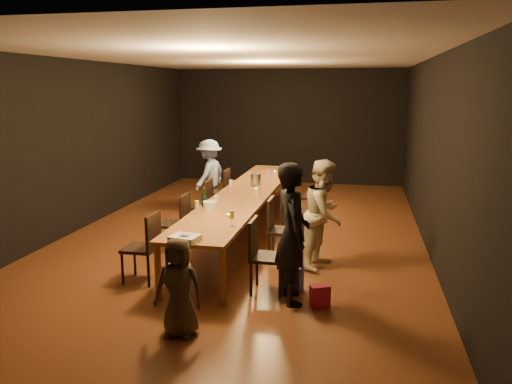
% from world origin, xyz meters
% --- Properties ---
extents(ground, '(10.00, 10.00, 0.00)m').
position_xyz_m(ground, '(0.00, 0.00, 0.00)').
color(ground, '#402210').
rests_on(ground, ground).
extents(room_shell, '(6.04, 10.04, 3.02)m').
position_xyz_m(room_shell, '(0.00, 0.00, 2.08)').
color(room_shell, black).
rests_on(room_shell, ground).
extents(table, '(0.90, 6.00, 0.75)m').
position_xyz_m(table, '(0.00, 0.00, 0.70)').
color(table, brown).
rests_on(table, ground).
extents(chair_right_0, '(0.42, 0.42, 0.93)m').
position_xyz_m(chair_right_0, '(0.85, -2.40, 0.47)').
color(chair_right_0, black).
rests_on(chair_right_0, ground).
extents(chair_right_1, '(0.42, 0.42, 0.93)m').
position_xyz_m(chair_right_1, '(0.85, -1.20, 0.47)').
color(chair_right_1, black).
rests_on(chair_right_1, ground).
extents(chair_right_2, '(0.42, 0.42, 0.93)m').
position_xyz_m(chair_right_2, '(0.85, 0.00, 0.47)').
color(chair_right_2, black).
rests_on(chair_right_2, ground).
extents(chair_right_3, '(0.42, 0.42, 0.93)m').
position_xyz_m(chair_right_3, '(0.85, 1.20, 0.47)').
color(chair_right_3, black).
rests_on(chair_right_3, ground).
extents(chair_left_0, '(0.42, 0.42, 0.93)m').
position_xyz_m(chair_left_0, '(-0.85, -2.40, 0.47)').
color(chair_left_0, black).
rests_on(chair_left_0, ground).
extents(chair_left_1, '(0.42, 0.42, 0.93)m').
position_xyz_m(chair_left_1, '(-0.85, -1.20, 0.47)').
color(chair_left_1, black).
rests_on(chair_left_1, ground).
extents(chair_left_2, '(0.42, 0.42, 0.93)m').
position_xyz_m(chair_left_2, '(-0.85, 0.00, 0.47)').
color(chair_left_2, black).
rests_on(chair_left_2, ground).
extents(chair_left_3, '(0.42, 0.42, 0.93)m').
position_xyz_m(chair_left_3, '(-0.85, 1.20, 0.47)').
color(chair_left_3, black).
rests_on(chair_left_3, ground).
extents(woman_birthday, '(0.58, 0.71, 1.68)m').
position_xyz_m(woman_birthday, '(1.18, -2.61, 0.84)').
color(woman_birthday, black).
rests_on(woman_birthday, ground).
extents(woman_tan, '(0.78, 0.89, 1.54)m').
position_xyz_m(woman_tan, '(1.45, -1.34, 0.77)').
color(woman_tan, beige).
rests_on(woman_tan, ground).
extents(man_blue, '(0.75, 1.05, 1.47)m').
position_xyz_m(man_blue, '(-1.15, 1.63, 0.73)').
color(man_blue, '#8BA0D7').
rests_on(man_blue, ground).
extents(child, '(0.51, 0.33, 1.04)m').
position_xyz_m(child, '(0.16, -3.68, 0.52)').
color(child, '#3D3022').
rests_on(child, ground).
extents(gift_bag_red, '(0.25, 0.20, 0.26)m').
position_xyz_m(gift_bag_red, '(1.52, -2.72, 0.13)').
color(gift_bag_red, '#DA204E').
rests_on(gift_bag_red, ground).
extents(gift_bag_blue, '(0.29, 0.23, 0.33)m').
position_xyz_m(gift_bag_blue, '(1.13, -2.29, 0.16)').
color(gift_bag_blue, '#294AB4').
rests_on(gift_bag_blue, ground).
extents(birthday_cake, '(0.36, 0.31, 0.08)m').
position_xyz_m(birthday_cake, '(-0.05, -2.90, 0.79)').
color(birthday_cake, white).
rests_on(birthday_cake, table).
extents(plate_stack, '(0.28, 0.28, 0.12)m').
position_xyz_m(plate_stack, '(-0.22, -1.33, 0.81)').
color(plate_stack, white).
rests_on(plate_stack, table).
extents(champagne_bottle, '(0.08, 0.08, 0.31)m').
position_xyz_m(champagne_bottle, '(-0.36, -1.19, 0.91)').
color(champagne_bottle, black).
rests_on(champagne_bottle, table).
extents(ice_bucket, '(0.22, 0.22, 0.21)m').
position_xyz_m(ice_bucket, '(0.04, 0.65, 0.85)').
color(ice_bucket, '#B5B5BA').
rests_on(ice_bucket, table).
extents(wineglass_0, '(0.06, 0.06, 0.21)m').
position_xyz_m(wineglass_0, '(-0.31, -1.69, 0.85)').
color(wineglass_0, beige).
rests_on(wineglass_0, table).
extents(wineglass_1, '(0.06, 0.06, 0.21)m').
position_xyz_m(wineglass_1, '(0.32, -2.14, 0.85)').
color(wineglass_1, beige).
rests_on(wineglass_1, table).
extents(wineglass_2, '(0.06, 0.06, 0.21)m').
position_xyz_m(wineglass_2, '(-0.13, -1.31, 0.85)').
color(wineglass_2, silver).
rests_on(wineglass_2, table).
extents(wineglass_3, '(0.06, 0.06, 0.21)m').
position_xyz_m(wineglass_3, '(0.33, -0.48, 0.85)').
color(wineglass_3, beige).
rests_on(wineglass_3, table).
extents(wineglass_4, '(0.06, 0.06, 0.21)m').
position_xyz_m(wineglass_4, '(-0.26, -0.01, 0.85)').
color(wineglass_4, silver).
rests_on(wineglass_4, table).
extents(wineglass_5, '(0.06, 0.06, 0.21)m').
position_xyz_m(wineglass_5, '(0.20, 1.17, 0.85)').
color(wineglass_5, silver).
rests_on(wineglass_5, table).
extents(tealight_near, '(0.05, 0.05, 0.03)m').
position_xyz_m(tealight_near, '(0.15, -1.69, 0.77)').
color(tealight_near, '#B2B7B2').
rests_on(tealight_near, table).
extents(tealight_mid, '(0.05, 0.05, 0.03)m').
position_xyz_m(tealight_mid, '(0.15, 0.17, 0.77)').
color(tealight_mid, '#B2B7B2').
rests_on(tealight_mid, table).
extents(tealight_far, '(0.05, 0.05, 0.03)m').
position_xyz_m(tealight_far, '(0.15, 2.11, 0.77)').
color(tealight_far, '#B2B7B2').
rests_on(tealight_far, table).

